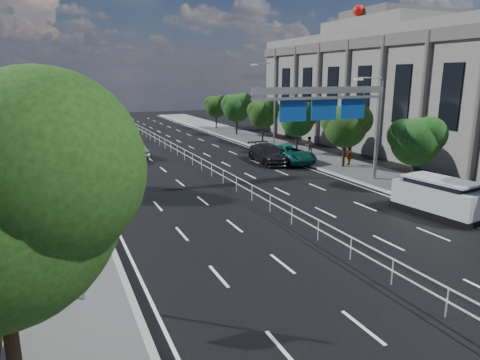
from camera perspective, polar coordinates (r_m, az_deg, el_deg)
ground at (r=19.39m, az=12.99°, el=-9.42°), size 160.00×160.00×0.00m
sidewalk_near at (r=15.97m, az=-23.80°, el=-15.26°), size 5.00×140.00×0.14m
kerb_near at (r=16.08m, az=-14.61°, el=-14.28°), size 0.25×140.00×0.15m
median_fence at (r=38.87m, az=-7.13°, el=3.22°), size 0.05×85.00×1.02m
hedge_near at (r=20.55m, az=-29.11°, el=-8.44°), size 1.00×36.00×0.44m
toilet_sign at (r=14.84m, az=-22.75°, el=-5.25°), size 1.62×0.18×4.34m
overhead_gantry at (r=30.03m, az=12.47°, el=9.74°), size 10.24×0.38×7.45m
streetlight_far at (r=45.57m, az=4.32°, el=10.74°), size 2.78×2.40×9.00m
civic_hall at (r=50.10m, az=20.35°, el=11.42°), size 14.40×36.00×14.35m
near_tree_back at (r=32.25m, az=-25.74°, el=7.19°), size 4.84×4.51×6.69m
far_tree_c at (r=30.91m, az=22.44°, el=5.07°), size 3.52×3.28×4.94m
far_tree_d at (r=36.42m, az=13.97°, el=7.26°), size 3.85×3.59×5.34m
far_tree_e at (r=42.58m, az=7.75°, el=8.22°), size 3.63×3.38×5.13m
far_tree_f at (r=49.10m, az=3.12°, el=8.95°), size 3.52×3.28×5.02m
far_tree_g at (r=55.85m, az=-0.41°, el=9.81°), size 3.96×3.69×5.45m
far_tree_h at (r=62.81m, az=-3.18°, el=9.91°), size 3.41×3.18×4.91m
white_minivan at (r=41.45m, az=-18.26°, el=4.02°), size 2.18×4.93×2.13m
red_bus at (r=63.58m, az=-20.85°, el=7.44°), size 3.15×10.43×3.07m
near_car_silver at (r=41.77m, az=-13.67°, el=3.92°), size 2.09×4.32×1.42m
near_car_dark at (r=75.20m, az=-20.19°, el=7.64°), size 2.05×4.48×1.42m
silver_minivan at (r=26.06m, az=25.00°, el=-2.07°), size 2.65×5.12×2.04m
parked_car_teal at (r=38.42m, az=6.63°, el=3.51°), size 3.06×5.87×1.58m
parked_car_dark at (r=38.04m, az=3.85°, el=3.50°), size 2.61×5.71×1.62m
pedestrian_a at (r=37.45m, az=14.31°, el=3.44°), size 0.85×0.84×1.97m
pedestrian_b at (r=42.12m, az=9.16°, el=4.59°), size 0.84×0.66×1.69m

